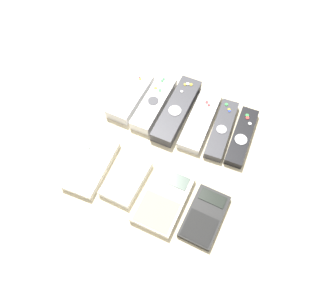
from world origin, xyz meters
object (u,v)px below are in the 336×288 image
object	(u,v)px
calculator_1	(126,178)
calculator_2	(163,199)
remote_5	(242,136)
remote_4	(222,129)
calculator_0	(92,166)
remote_2	(177,110)
remote_3	(201,119)
remote_1	(154,103)
calculator_3	(205,216)
remote_0	(131,96)

from	to	relation	value
calculator_1	calculator_2	size ratio (longest dim) A/B	0.82
remote_5	remote_4	bearing A→B (deg)	177.85
calculator_2	calculator_0	bearing A→B (deg)	178.44
calculator_0	remote_2	bearing A→B (deg)	59.05
remote_3	calculator_2	world-z (taller)	remote_3
remote_4	remote_5	world-z (taller)	same
remote_3	remote_5	size ratio (longest dim) A/B	1.14
remote_1	calculator_3	world-z (taller)	remote_1
remote_4	calculator_3	world-z (taller)	remote_4
remote_3	calculator_0	world-z (taller)	remote_3
remote_1	remote_2	bearing A→B (deg)	3.49
remote_1	remote_2	size ratio (longest dim) A/B	0.87
remote_1	calculator_0	distance (m)	0.22
calculator_3	remote_1	bearing A→B (deg)	137.19
remote_0	remote_1	world-z (taller)	same
remote_2	calculator_3	size ratio (longest dim) A/B	1.57
calculator_2	remote_0	bearing A→B (deg)	131.98
remote_0	calculator_1	bearing A→B (deg)	-64.25
remote_5	calculator_0	xyz separation A→B (m)	(-0.29, -0.21, -0.00)
remote_0	calculator_0	distance (m)	0.21
remote_0	calculator_2	xyz separation A→B (m)	(0.19, -0.22, -0.01)
remote_0	remote_2	distance (m)	0.13
remote_3	remote_4	size ratio (longest dim) A/B	1.08
remote_5	remote_3	bearing A→B (deg)	174.57
remote_3	remote_4	distance (m)	0.06
remote_1	calculator_3	bearing A→B (deg)	-44.62
remote_5	calculator_1	size ratio (longest dim) A/B	1.36
calculator_0	calculator_1	xyz separation A→B (m)	(0.09, 0.00, 0.00)
remote_0	remote_3	xyz separation A→B (m)	(0.19, 0.01, -0.00)
remote_1	calculator_2	size ratio (longest dim) A/B	1.19
calculator_0	remote_5	bearing A→B (deg)	33.66
calculator_0	calculator_2	xyz separation A→B (m)	(0.18, -0.01, 0.00)
calculator_0	calculator_3	bearing A→B (deg)	-3.87
calculator_2	remote_3	bearing A→B (deg)	91.18
remote_1	calculator_2	xyz separation A→B (m)	(0.12, -0.22, -0.00)
remote_2	calculator_1	bearing A→B (deg)	-97.79
remote_1	remote_3	xyz separation A→B (m)	(0.12, 0.00, -0.00)
remote_5	calculator_2	size ratio (longest dim) A/B	1.11
remote_2	calculator_2	distance (m)	0.23
calculator_0	calculator_1	bearing A→B (deg)	-0.70
calculator_3	remote_0	bearing A→B (deg)	144.99
remote_5	calculator_0	distance (m)	0.36
calculator_0	calculator_2	bearing A→B (deg)	-4.98
remote_0	remote_5	size ratio (longest dim) A/B	0.95
remote_1	remote_4	xyz separation A→B (m)	(0.18, -0.00, -0.00)
remote_1	calculator_1	distance (m)	0.21
remote_5	calculator_3	world-z (taller)	remote_5
remote_1	calculator_2	distance (m)	0.26
remote_4	remote_5	size ratio (longest dim) A/B	1.05
calculator_3	remote_5	bearing A→B (deg)	89.02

